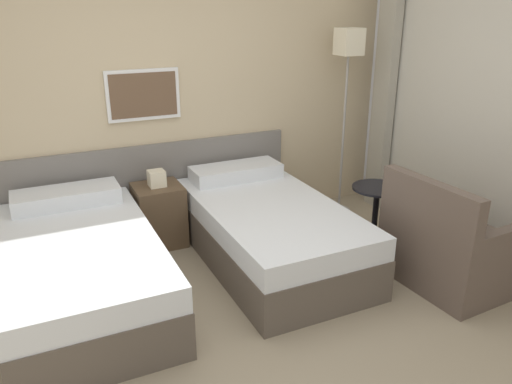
{
  "coord_description": "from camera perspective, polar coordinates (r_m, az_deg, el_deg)",
  "views": [
    {
      "loc": [
        -1.27,
        -2.44,
        2.06
      ],
      "look_at": [
        0.3,
        0.89,
        0.66
      ],
      "focal_mm": 35.0,
      "sensor_mm": 36.0,
      "label": 1
    }
  ],
  "objects": [
    {
      "name": "wall_headboard",
      "position": [
        4.64,
        -9.45,
        11.06
      ],
      "size": [
        10.0,
        0.1,
        2.7
      ],
      "color": "#C6B28E",
      "rests_on": "ground_plane"
    },
    {
      "name": "bed_near_door",
      "position": [
        3.85,
        -19.23,
        -8.26
      ],
      "size": [
        1.05,
        1.9,
        0.64
      ],
      "color": "brown",
      "rests_on": "ground_plane"
    },
    {
      "name": "bed_near_window",
      "position": [
        4.21,
        1.48,
        -4.43
      ],
      "size": [
        1.05,
        1.9,
        0.64
      ],
      "color": "brown",
      "rests_on": "ground_plane"
    },
    {
      "name": "armchair",
      "position": [
        4.14,
        21.06,
        -6.12
      ],
      "size": [
        0.75,
        0.92,
        0.88
      ],
      "rotation": [
        0.0,
        0.0,
        1.63
      ],
      "color": "brown",
      "rests_on": "ground_plane"
    },
    {
      "name": "floor_lamp",
      "position": [
        4.99,
        10.46,
        14.34
      ],
      "size": [
        0.24,
        0.24,
        1.85
      ],
      "color": "#9E9993",
      "rests_on": "ground_plane"
    },
    {
      "name": "side_table",
      "position": [
        4.4,
        13.53,
        -1.73
      ],
      "size": [
        0.43,
        0.43,
        0.61
      ],
      "color": "black",
      "rests_on": "ground_plane"
    },
    {
      "name": "ground_plane",
      "position": [
        3.43,
        1.84,
        -16.07
      ],
      "size": [
        16.0,
        16.0,
        0.0
      ],
      "primitive_type": "plane",
      "color": "gray"
    },
    {
      "name": "nightstand",
      "position": [
        4.56,
        -10.99,
        -2.48
      ],
      "size": [
        0.41,
        0.4,
        0.7
      ],
      "color": "brown",
      "rests_on": "ground_plane"
    }
  ]
}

